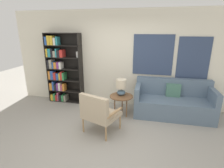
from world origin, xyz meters
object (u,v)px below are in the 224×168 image
at_px(armchair, 98,112).
at_px(table_lamp, 121,86).
at_px(couch, 173,102).
at_px(bookshelf, 60,69).
at_px(side_table, 121,98).

relative_size(armchair, table_lamp, 2.14).
bearing_deg(armchair, couch, 37.28).
xyz_separation_m(bookshelf, side_table, (1.98, -0.58, -0.54)).
xyz_separation_m(couch, side_table, (-1.31, -0.32, 0.15)).
distance_m(bookshelf, table_lamp, 2.05).
relative_size(couch, table_lamp, 4.57).
bearing_deg(couch, table_lamp, -168.44).
distance_m(armchair, couch, 2.07).
distance_m(bookshelf, couch, 3.37).
bearing_deg(couch, side_table, -166.25).
xyz_separation_m(side_table, table_lamp, (-0.01, 0.05, 0.29)).
height_order(bookshelf, couch, bookshelf).
bearing_deg(side_table, bookshelf, 163.59).
relative_size(armchair, side_table, 1.52).
relative_size(couch, side_table, 3.25).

